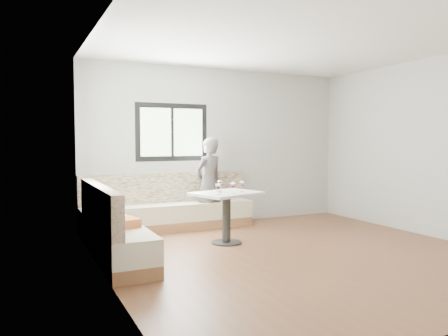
{
  "coord_description": "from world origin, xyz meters",
  "views": [
    {
      "loc": [
        -3.35,
        -4.73,
        1.5
      ],
      "look_at": [
        -0.58,
        1.07,
        1.1
      ],
      "focal_mm": 35.0,
      "sensor_mm": 36.0,
      "label": 1
    }
  ],
  "objects": [
    {
      "name": "olive_ramekin",
      "position": [
        -0.7,
        1.01,
        0.77
      ],
      "size": [
        0.09,
        0.09,
        0.04
      ],
      "color": "white",
      "rests_on": "table"
    },
    {
      "name": "room",
      "position": [
        -0.08,
        0.08,
        1.41
      ],
      "size": [
        5.01,
        5.01,
        2.81
      ],
      "color": "brown",
      "rests_on": "ground"
    },
    {
      "name": "person",
      "position": [
        -0.36,
        2.15,
        0.78
      ],
      "size": [
        0.66,
        0.56,
        1.55
      ],
      "primitive_type": "imported",
      "rotation": [
        0.0,
        0.0,
        3.52
      ],
      "color": "#504A4B",
      "rests_on": "ground"
    },
    {
      "name": "banquette",
      "position": [
        -1.59,
        1.63,
        0.33
      ],
      "size": [
        2.9,
        2.8,
        0.95
      ],
      "color": "brown",
      "rests_on": "ground"
    },
    {
      "name": "table",
      "position": [
        -0.59,
        0.97,
        0.56
      ],
      "size": [
        1.09,
        0.95,
        0.75
      ],
      "rotation": [
        0.0,
        0.0,
        0.31
      ],
      "color": "black",
      "rests_on": "ground"
    },
    {
      "name": "wine_glass_b",
      "position": [
        -0.58,
        0.79,
        0.87
      ],
      "size": [
        0.08,
        0.08,
        0.17
      ],
      "color": "white",
      "rests_on": "table"
    },
    {
      "name": "wine_glass_d",
      "position": [
        -0.64,
        1.09,
        0.87
      ],
      "size": [
        0.08,
        0.08,
        0.17
      ],
      "color": "white",
      "rests_on": "table"
    },
    {
      "name": "wine_glass_a",
      "position": [
        -0.83,
        0.73,
        0.87
      ],
      "size": [
        0.08,
        0.08,
        0.17
      ],
      "color": "white",
      "rests_on": "table"
    },
    {
      "name": "wine_glass_c",
      "position": [
        -0.38,
        0.9,
        0.87
      ],
      "size": [
        0.08,
        0.08,
        0.17
      ],
      "color": "white",
      "rests_on": "table"
    }
  ]
}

